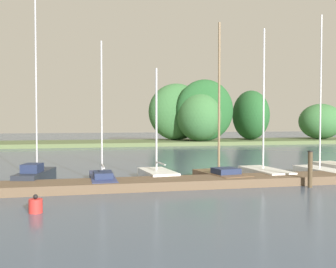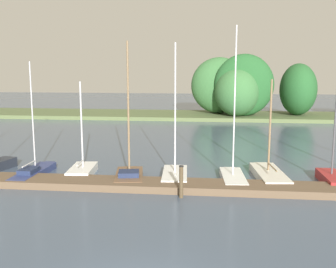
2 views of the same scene
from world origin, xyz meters
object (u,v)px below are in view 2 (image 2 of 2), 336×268
sailboat_4 (129,174)px  mooring_piling_1 (181,182)px  sailboat_5 (175,174)px  sailboat_8 (332,177)px  sailboat_3 (83,170)px  sailboat_2 (34,172)px  sailboat_7 (269,174)px  sailboat_6 (233,176)px

sailboat_4 → mooring_piling_1: bearing=-140.9°
sailboat_5 → sailboat_8: bearing=-92.8°
sailboat_8 → sailboat_3: bearing=88.1°
sailboat_2 → sailboat_3: size_ratio=1.20×
sailboat_4 → sailboat_8: bearing=-96.6°
sailboat_2 → sailboat_4: bearing=-91.8°
sailboat_3 → sailboat_4: (2.75, -0.81, 0.06)m
sailboat_2 → mooring_piling_1: sailboat_2 is taller
sailboat_2 → sailboat_8: bearing=-88.5°
sailboat_2 → sailboat_8: sailboat_2 is taller
mooring_piling_1 → sailboat_5: bearing=100.7°
sailboat_3 → sailboat_8: size_ratio=0.85×
sailboat_7 → mooring_piling_1: size_ratio=3.50×
sailboat_2 → sailboat_8: (15.50, 0.37, 0.06)m
sailboat_8 → sailboat_7: bearing=77.9°
sailboat_5 → sailboat_7: size_ratio=1.35×
sailboat_5 → mooring_piling_1: bearing=-173.0°
sailboat_3 → sailboat_6: 8.08m
sailboat_5 → sailboat_6: bearing=-94.6°
sailboat_8 → mooring_piling_1: sailboat_8 is taller
sailboat_5 → sailboat_7: 4.94m
sailboat_3 → sailboat_7: bearing=-93.6°
sailboat_5 → mooring_piling_1: (0.56, -2.96, 0.46)m
sailboat_2 → mooring_piling_1: size_ratio=4.11×
sailboat_3 → sailboat_6: (8.07, -0.43, -0.01)m
sailboat_7 → sailboat_8: bearing=-107.1°
sailboat_5 → sailboat_8: sailboat_5 is taller
sailboat_3 → sailboat_8: 13.01m
sailboat_4 → sailboat_2: bearing=78.3°
mooring_piling_1 → sailboat_3: bearing=149.4°
sailboat_5 → sailboat_2: bearing=88.2°
sailboat_7 → sailboat_2: bearing=88.7°
sailboat_3 → sailboat_4: sailboat_4 is taller
sailboat_4 → sailboat_5: size_ratio=1.01×
sailboat_2 → sailboat_5: size_ratio=0.87×
sailboat_2 → sailboat_4: 5.24m
sailboat_4 → sailboat_5: (2.34, 0.43, -0.06)m
sailboat_2 → sailboat_7: (12.46, 0.98, -0.01)m
sailboat_2 → sailboat_8: 15.50m
sailboat_4 → sailboat_8: sailboat_4 is taller
sailboat_2 → sailboat_4: size_ratio=0.86×
sailboat_3 → sailboat_7: sailboat_7 is taller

